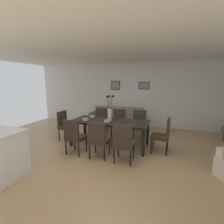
# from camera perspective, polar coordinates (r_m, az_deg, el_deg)

# --- Properties ---
(ground_plane) EXTENTS (9.00, 9.00, 0.00)m
(ground_plane) POSITION_cam_1_polar(r_m,az_deg,el_deg) (4.16, -1.88, -15.65)
(ground_plane) COLOR tan
(back_wall_panel) EXTENTS (9.00, 0.10, 2.60)m
(back_wall_panel) POSITION_cam_1_polar(r_m,az_deg,el_deg) (6.89, 7.80, 5.94)
(back_wall_panel) COLOR silver
(back_wall_panel) RESTS_ON ground
(ceiling_panel) EXTENTS (9.00, 7.20, 0.08)m
(ceiling_panel) POSITION_cam_1_polar(r_m,az_deg,el_deg) (4.19, -0.01, 21.57)
(ceiling_panel) COLOR white
(dining_table) EXTENTS (2.20, 0.96, 0.74)m
(dining_table) POSITION_cam_1_polar(r_m,az_deg,el_deg) (4.69, -0.83, -3.85)
(dining_table) COLOR black
(dining_table) RESTS_ON ground
(dining_chair_near_left) EXTENTS (0.46, 0.46, 0.92)m
(dining_chair_near_left) POSITION_cam_1_polar(r_m,az_deg,el_deg) (4.26, -13.09, -7.90)
(dining_chair_near_left) COLOR #33261E
(dining_chair_near_left) RESTS_ON ground
(dining_chair_near_right) EXTENTS (0.47, 0.47, 0.92)m
(dining_chair_near_right) POSITION_cam_1_polar(r_m,az_deg,el_deg) (5.77, -3.96, -2.79)
(dining_chair_near_right) COLOR #33261E
(dining_chair_near_right) RESTS_ON ground
(dining_chair_far_left) EXTENTS (0.46, 0.46, 0.92)m
(dining_chair_far_left) POSITION_cam_1_polar(r_m,az_deg,el_deg) (3.95, -4.81, -9.09)
(dining_chair_far_left) COLOR #33261E
(dining_chair_far_left) RESTS_ON ground
(dining_chair_far_right) EXTENTS (0.47, 0.47, 0.92)m
(dining_chair_far_right) POSITION_cam_1_polar(r_m,az_deg,el_deg) (5.56, 2.37, -3.30)
(dining_chair_far_right) COLOR #33261E
(dining_chair_far_right) RESTS_ON ground
(dining_chair_mid_left) EXTENTS (0.45, 0.45, 0.92)m
(dining_chair_mid_left) POSITION_cam_1_polar(r_m,az_deg,el_deg) (3.73, 4.07, -10.30)
(dining_chair_mid_left) COLOR #33261E
(dining_chair_mid_left) RESTS_ON ground
(dining_chair_mid_right) EXTENTS (0.47, 0.47, 0.92)m
(dining_chair_mid_right) POSITION_cam_1_polar(r_m,az_deg,el_deg) (5.41, 9.32, -3.80)
(dining_chair_mid_right) COLOR #33261E
(dining_chair_mid_right) RESTS_ON ground
(dining_chair_head_west) EXTENTS (0.45, 0.45, 0.92)m
(dining_chair_head_west) POSITION_cam_1_polar(r_m,az_deg,el_deg) (5.42, -16.06, -4.07)
(dining_chair_head_west) COLOR #33261E
(dining_chair_head_west) RESTS_ON ground
(dining_chair_head_east) EXTENTS (0.47, 0.47, 0.92)m
(dining_chair_head_east) POSITION_cam_1_polar(r_m,az_deg,el_deg) (4.45, 17.55, -7.32)
(dining_chair_head_east) COLOR #33261E
(dining_chair_head_east) RESTS_ON ground
(centerpiece_vase) EXTENTS (0.21, 0.23, 0.73)m
(centerpiece_vase) POSITION_cam_1_polar(r_m,az_deg,el_deg) (4.61, -0.83, 0.36)
(centerpiece_vase) COLOR silver
(centerpiece_vase) RESTS_ON dining_table
(placemat_near_left) EXTENTS (0.32, 0.32, 0.01)m
(placemat_near_left) POSITION_cam_1_polar(r_m,az_deg,el_deg) (4.74, -9.27, -2.95)
(placemat_near_left) COLOR black
(placemat_near_left) RESTS_ON dining_table
(bowl_near_left) EXTENTS (0.17, 0.17, 0.07)m
(bowl_near_left) POSITION_cam_1_polar(r_m,az_deg,el_deg) (4.73, -9.28, -2.52)
(bowl_near_left) COLOR #B2ADA3
(bowl_near_left) RESTS_ON dining_table
(placemat_near_right) EXTENTS (0.32, 0.32, 0.01)m
(placemat_near_right) POSITION_cam_1_polar(r_m,az_deg,el_deg) (5.12, -6.97, -1.90)
(placemat_near_right) COLOR black
(placemat_near_right) RESTS_ON dining_table
(bowl_near_right) EXTENTS (0.17, 0.17, 0.07)m
(bowl_near_right) POSITION_cam_1_polar(r_m,az_deg,el_deg) (5.11, -6.98, -1.49)
(bowl_near_right) COLOR #B2ADA3
(bowl_near_right) RESTS_ON dining_table
(placemat_far_left) EXTENTS (0.32, 0.32, 0.01)m
(placemat_far_left) POSITION_cam_1_polar(r_m,az_deg,el_deg) (4.47, -1.78, -3.64)
(placemat_far_left) COLOR black
(placemat_far_left) RESTS_ON dining_table
(bowl_far_left) EXTENTS (0.17, 0.17, 0.07)m
(bowl_far_left) POSITION_cam_1_polar(r_m,az_deg,el_deg) (4.46, -1.79, -3.17)
(bowl_far_left) COLOR #B2ADA3
(bowl_far_left) RESTS_ON dining_table
(sofa) EXTENTS (2.08, 0.84, 0.80)m
(sofa) POSITION_cam_1_polar(r_m,az_deg,el_deg) (6.66, 1.58, -3.02)
(sofa) COLOR gray
(sofa) RESTS_ON ground
(framed_picture_left) EXTENTS (0.40, 0.03, 0.38)m
(framed_picture_left) POSITION_cam_1_polar(r_m,az_deg,el_deg) (7.01, 1.19, 9.31)
(framed_picture_left) COLOR black
(framed_picture_center) EXTENTS (0.44, 0.03, 0.30)m
(framed_picture_center) POSITION_cam_1_polar(r_m,az_deg,el_deg) (6.74, 11.15, 9.08)
(framed_picture_center) COLOR black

